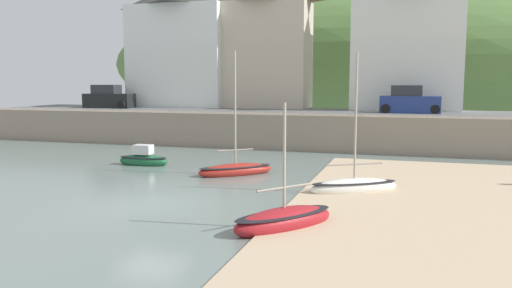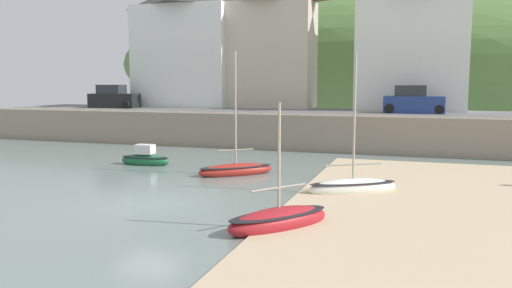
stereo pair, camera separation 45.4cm
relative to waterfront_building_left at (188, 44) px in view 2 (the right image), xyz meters
The scene contains 11 objects.
quay_seawall 14.57m from the waterfront_building_left, 36.41° to the right, with size 48.00×9.40×2.40m.
hillside_backdrop 34.21m from the waterfront_building_left, 61.29° to the left, with size 80.00×44.00×20.36m.
waterfront_building_left is the anchor object (origin of this frame).
waterfront_building_centre 7.56m from the waterfront_building_left, ahead, with size 7.92×4.33×10.58m.
waterfront_building_right 19.16m from the waterfront_building_left, ahead, with size 8.47×5.44×10.81m.
rowboat_small_beached 32.31m from the waterfront_building_left, 59.36° to the right, with size 3.21×3.61×4.15m.
dinghy_open_wooden 28.55m from the waterfront_building_left, 50.37° to the right, with size 3.78×2.83×5.95m.
sailboat_white_hull 19.69m from the waterfront_building_left, 72.18° to the right, with size 2.90×1.10×1.30m.
sailboat_nearest_shore 23.16m from the waterfront_building_left, 58.39° to the right, with size 3.67×3.37×6.24m.
parked_car_near_slipway 8.19m from the waterfront_building_left, 137.38° to the right, with size 4.23×2.05×1.95m.
parked_car_by_wall 20.62m from the waterfront_building_left, 12.97° to the right, with size 4.15×1.82×1.95m.
Camera 2 is at (9.67, -16.66, 4.57)m, focal length 35.55 mm.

